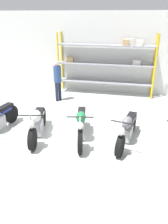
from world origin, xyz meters
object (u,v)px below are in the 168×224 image
motorcycle_grey (127,129)px  motorcycle_white (37,123)px  shelving_rack (108,62)px  person_near_rack (58,78)px  motorcycle_green (81,125)px

motorcycle_grey → motorcycle_white: bearing=-73.3°
shelving_rack → person_near_rack: 2.40m
motorcycle_white → motorcycle_grey: size_ratio=0.98×
motorcycle_white → motorcycle_green: 1.33m
shelving_rack → motorcycle_white: bearing=-109.6°
motorcycle_grey → motorcycle_green: bearing=-73.8°
shelving_rack → person_near_rack: size_ratio=2.51×
motorcycle_white → person_near_rack: bearing=175.3°
motorcycle_white → person_near_rack: size_ratio=1.17×
shelving_rack → motorcycle_white: shelving_rack is taller
shelving_rack → person_near_rack: (-1.93, -1.34, -0.47)m
shelving_rack → motorcycle_grey: shelving_rack is taller
motorcycle_green → motorcycle_grey: 1.33m
motorcycle_green → motorcycle_white: bearing=-95.0°
motorcycle_green → motorcycle_grey: (1.33, 0.10, -0.04)m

